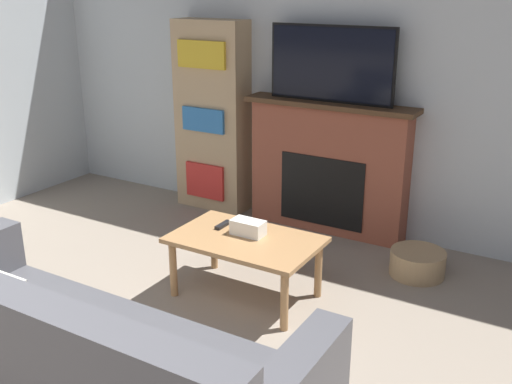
# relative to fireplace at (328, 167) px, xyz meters

# --- Properties ---
(wall_back) EXTENTS (6.90, 0.06, 2.70)m
(wall_back) POSITION_rel_fireplace_xyz_m (0.06, 0.14, 0.80)
(wall_back) COLOR silver
(wall_back) RESTS_ON ground_plane
(fireplace) EXTENTS (1.43, 0.28, 1.10)m
(fireplace) POSITION_rel_fireplace_xyz_m (0.00, 0.00, 0.00)
(fireplace) COLOR brown
(fireplace) RESTS_ON ground_plane
(tv) EXTENTS (1.04, 0.03, 0.59)m
(tv) POSITION_rel_fireplace_xyz_m (-0.00, -0.02, 0.84)
(tv) COLOR black
(tv) RESTS_ON fireplace
(couch) EXTENTS (2.17, 0.89, 0.93)m
(couch) POSITION_rel_fireplace_xyz_m (0.07, -2.85, -0.24)
(couch) COLOR #4C4C51
(couch) RESTS_ON ground_plane
(coffee_table) EXTENTS (0.96, 0.60, 0.42)m
(coffee_table) POSITION_rel_fireplace_xyz_m (0.02, -1.33, -0.18)
(coffee_table) COLOR #A87A4C
(coffee_table) RESTS_ON ground_plane
(tissue_box) EXTENTS (0.22, 0.12, 0.10)m
(tissue_box) POSITION_rel_fireplace_xyz_m (0.01, -1.28, -0.08)
(tissue_box) COLOR white
(tissue_box) RESTS_ON coffee_table
(remote_control) EXTENTS (0.04, 0.15, 0.02)m
(remote_control) POSITION_rel_fireplace_xyz_m (-0.21, -1.25, -0.12)
(remote_control) COLOR black
(remote_control) RESTS_ON coffee_table
(bookshelf) EXTENTS (0.67, 0.29, 1.70)m
(bookshelf) POSITION_rel_fireplace_xyz_m (-1.13, -0.02, 0.30)
(bookshelf) COLOR tan
(bookshelf) RESTS_ON ground_plane
(storage_basket) EXTENTS (0.39, 0.39, 0.18)m
(storage_basket) POSITION_rel_fireplace_xyz_m (0.92, -0.44, -0.46)
(storage_basket) COLOR tan
(storage_basket) RESTS_ON ground_plane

